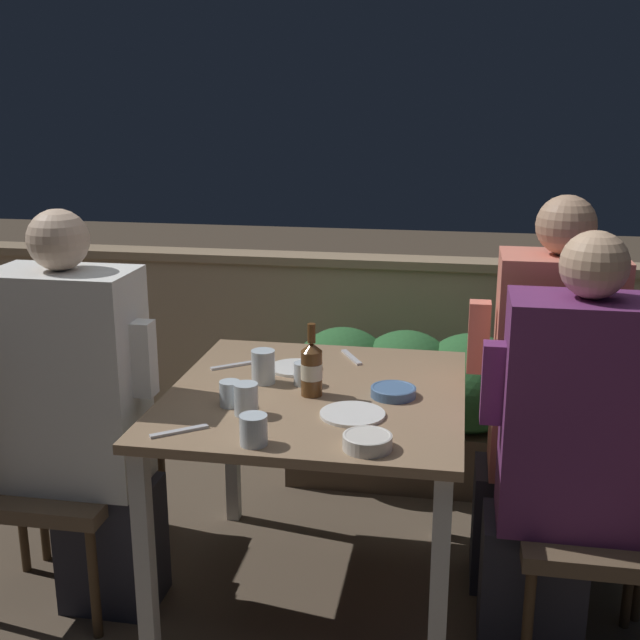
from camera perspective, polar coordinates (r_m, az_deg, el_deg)
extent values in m
plane|color=brown|center=(2.96, -0.27, -18.85)|extent=(16.00, 16.00, 0.00)
cube|color=tan|center=(4.03, 3.32, -2.24)|extent=(9.00, 0.14, 0.88)
cube|color=#9E8466|center=(3.91, 3.43, 4.22)|extent=(9.00, 0.18, 0.04)
cube|color=#937556|center=(2.61, -0.29, -5.41)|extent=(0.95, 1.01, 0.03)
cube|color=silver|center=(2.50, -12.34, -16.46)|extent=(0.05, 0.05, 0.72)
cube|color=silver|center=(2.34, 8.45, -18.61)|extent=(0.05, 0.05, 0.72)
cube|color=silver|center=(3.26, -6.29, -8.26)|extent=(0.05, 0.05, 0.72)
cube|color=silver|center=(3.14, 9.02, -9.31)|extent=(0.05, 0.05, 0.72)
cube|color=brown|center=(3.68, 5.96, -9.14)|extent=(1.02, 0.36, 0.28)
ellipsoid|color=#2D6633|center=(3.58, 1.63, -3.99)|extent=(0.46, 0.47, 0.43)
ellipsoid|color=#2D6633|center=(3.55, 6.11, -4.23)|extent=(0.46, 0.47, 0.43)
ellipsoid|color=#2D6633|center=(3.54, 10.63, -4.45)|extent=(0.46, 0.47, 0.43)
cube|color=brown|center=(2.87, -17.96, -11.20)|extent=(0.44, 0.44, 0.05)
cylinder|color=#47321E|center=(2.75, -15.77, -17.55)|extent=(0.03, 0.03, 0.39)
cylinder|color=#47321E|center=(3.21, -19.13, -12.79)|extent=(0.03, 0.03, 0.39)
cylinder|color=#47321E|center=(3.05, -12.60, -13.81)|extent=(0.03, 0.03, 0.39)
cube|color=#282833|center=(2.89, -14.54, -15.10)|extent=(0.31, 0.23, 0.44)
cube|color=white|center=(2.69, -17.32, -4.08)|extent=(0.45, 0.26, 0.72)
cube|color=white|center=(2.56, -12.49, -2.70)|extent=(0.07, 0.07, 0.24)
sphere|color=beige|center=(2.58, -18.12, 5.44)|extent=(0.19, 0.19, 0.19)
cube|color=brown|center=(3.13, -15.97, -8.74)|extent=(0.44, 0.44, 0.05)
cube|color=brown|center=(3.12, -19.63, -3.61)|extent=(0.06, 0.44, 0.51)
cylinder|color=#47321E|center=(3.16, -20.44, -13.33)|extent=(0.03, 0.03, 0.39)
cylinder|color=#47321E|center=(3.00, -13.86, -14.44)|extent=(0.03, 0.03, 0.39)
cylinder|color=#47321E|center=(3.46, -17.23, -10.46)|extent=(0.03, 0.03, 0.39)
cylinder|color=#47321E|center=(3.31, -11.17, -11.25)|extent=(0.03, 0.03, 0.39)
cube|color=brown|center=(2.61, 18.89, -14.09)|extent=(0.44, 0.44, 0.05)
cylinder|color=#47321E|center=(2.54, 14.52, -20.47)|extent=(0.03, 0.03, 0.39)
cylinder|color=#47321E|center=(2.86, 13.98, -15.97)|extent=(0.03, 0.03, 0.39)
cylinder|color=#47321E|center=(2.92, 21.82, -16.02)|extent=(0.03, 0.03, 0.39)
cube|color=#282833|center=(2.69, 14.76, -17.66)|extent=(0.31, 0.23, 0.44)
cube|color=#6B2D66|center=(2.45, 18.03, -6.45)|extent=(0.44, 0.26, 0.69)
cube|color=#6B2D66|center=(2.39, 12.25, -4.38)|extent=(0.07, 0.07, 0.24)
sphere|color=tan|center=(2.32, 18.93, 3.73)|extent=(0.19, 0.19, 0.19)
cube|color=brown|center=(2.91, 17.12, -10.76)|extent=(0.44, 0.44, 0.05)
cube|color=brown|center=(2.84, 21.54, -5.71)|extent=(0.06, 0.44, 0.51)
cylinder|color=#47321E|center=(2.83, 13.18, -16.36)|extent=(0.03, 0.03, 0.39)
cylinder|color=#47321E|center=(2.88, 21.16, -16.43)|extent=(0.03, 0.03, 0.39)
cylinder|color=#47321E|center=(3.16, 12.85, -12.70)|extent=(0.03, 0.03, 0.39)
cylinder|color=#47321E|center=(3.21, 19.90, -12.84)|extent=(0.03, 0.03, 0.39)
cube|color=#282833|center=(2.98, 13.48, -14.03)|extent=(0.27, 0.23, 0.44)
cube|color=#E07A66|center=(2.75, 16.33, -3.22)|extent=(0.39, 0.26, 0.75)
cube|color=#E07A66|center=(2.71, 11.22, -1.19)|extent=(0.07, 0.07, 0.24)
sphere|color=tan|center=(2.64, 17.11, 6.47)|extent=(0.19, 0.19, 0.19)
cylinder|color=brown|center=(2.55, -0.60, -3.81)|extent=(0.07, 0.07, 0.15)
cylinder|color=beige|center=(2.55, -0.60, -3.65)|extent=(0.07, 0.07, 0.05)
cone|color=brown|center=(2.53, -0.61, -1.93)|extent=(0.07, 0.07, 0.03)
cylinder|color=brown|center=(2.51, -0.61, -0.95)|extent=(0.03, 0.03, 0.06)
cylinder|color=white|center=(2.81, -1.77, -3.42)|extent=(0.18, 0.18, 0.01)
cylinder|color=white|center=(2.42, 2.33, -6.71)|extent=(0.20, 0.20, 0.01)
cylinder|color=silver|center=(2.20, 3.39, -8.65)|extent=(0.14, 0.14, 0.04)
torus|color=silver|center=(2.19, 3.40, -8.27)|extent=(0.14, 0.14, 0.01)
cylinder|color=#4C709E|center=(2.57, 5.24, -5.10)|extent=(0.14, 0.14, 0.03)
torus|color=#4C709E|center=(2.57, 5.25, -4.87)|extent=(0.14, 0.14, 0.01)
cylinder|color=silver|center=(2.22, -4.75, -7.79)|extent=(0.08, 0.08, 0.09)
cylinder|color=silver|center=(2.67, -4.06, -3.33)|extent=(0.08, 0.08, 0.11)
cylinder|color=silver|center=(2.49, -6.41, -5.22)|extent=(0.07, 0.07, 0.08)
cylinder|color=silver|center=(2.42, -5.28, -5.62)|extent=(0.07, 0.07, 0.10)
cylinder|color=silver|center=(2.65, -1.22, -3.84)|extent=(0.06, 0.06, 0.08)
cube|color=silver|center=(2.93, 2.25, -2.66)|extent=(0.10, 0.16, 0.01)
cube|color=silver|center=(2.33, -9.99, -7.79)|extent=(0.15, 0.12, 0.01)
cube|color=silver|center=(2.86, -6.17, -3.22)|extent=(0.15, 0.12, 0.01)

